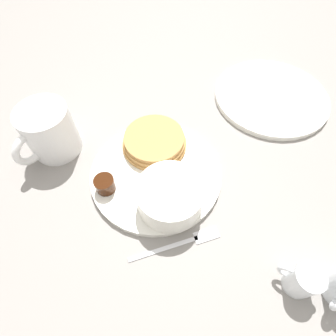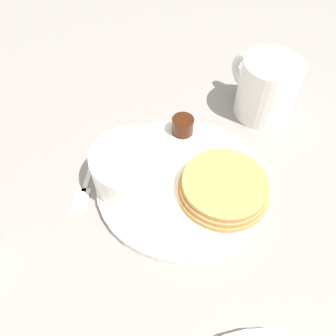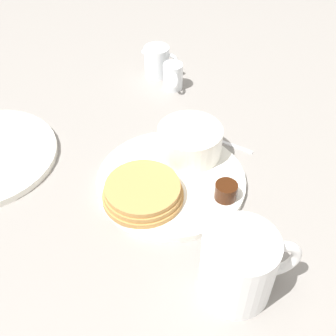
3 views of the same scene
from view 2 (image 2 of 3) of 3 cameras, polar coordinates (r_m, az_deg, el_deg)
The scene contains 8 objects.
ground_plane at distance 0.48m, azimuth 2.23°, elevation -2.80°, with size 4.00×4.00×0.00m, color gray.
plate at distance 0.48m, azimuth 2.25°, elevation -2.40°, with size 0.24×0.24×0.01m.
pancake_stack at distance 0.46m, azimuth 9.71°, elevation -3.29°, with size 0.13×0.13×0.03m.
bowl at distance 0.46m, azimuth -6.45°, elevation 0.38°, with size 0.11×0.11×0.05m.
syrup_cup at distance 0.52m, azimuth 2.59°, elevation 7.38°, with size 0.04×0.04×0.03m.
butter_ramekin at distance 0.48m, azimuth -8.64°, elevation 1.09°, with size 0.04×0.04×0.04m.
coffee_mug at distance 0.58m, azimuth 16.65°, elevation 13.22°, with size 0.09×0.12×0.10m.
fork at distance 0.50m, azimuth -13.89°, elevation -1.91°, with size 0.05×0.15×0.00m.
Camera 2 is at (0.05, 0.27, 0.40)m, focal length 35.00 mm.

